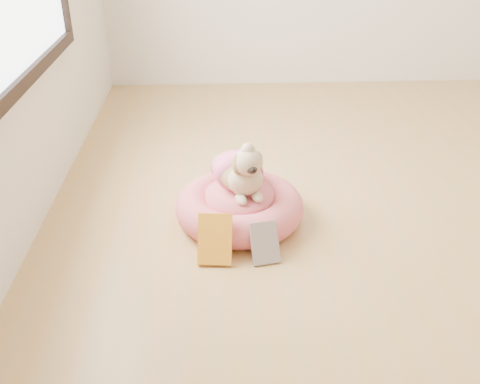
{
  "coord_description": "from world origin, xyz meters",
  "views": [
    {
      "loc": [
        -1.18,
        -1.98,
        1.35
      ],
      "look_at": [
        -1.07,
        0.11,
        0.18
      ],
      "focal_mm": 40.0,
      "sensor_mm": 36.0,
      "label": 1
    }
  ],
  "objects_px": {
    "dog": "(240,162)",
    "book_yellow": "(215,239)",
    "book_white": "(265,243)",
    "pet_bed": "(239,207)"
  },
  "relations": [
    {
      "from": "book_yellow",
      "to": "book_white",
      "type": "relative_size",
      "value": 1.2
    },
    {
      "from": "pet_bed",
      "to": "book_white",
      "type": "xyz_separation_m",
      "value": [
        0.09,
        -0.31,
        0.01
      ]
    },
    {
      "from": "pet_bed",
      "to": "dog",
      "type": "xyz_separation_m",
      "value": [
        0.0,
        0.03,
        0.22
      ]
    },
    {
      "from": "dog",
      "to": "book_yellow",
      "type": "distance_m",
      "value": 0.4
    },
    {
      "from": "book_yellow",
      "to": "dog",
      "type": "bearing_deg",
      "value": 75.0
    },
    {
      "from": "dog",
      "to": "book_yellow",
      "type": "bearing_deg",
      "value": -125.34
    },
    {
      "from": "dog",
      "to": "book_yellow",
      "type": "relative_size",
      "value": 1.78
    },
    {
      "from": "pet_bed",
      "to": "book_yellow",
      "type": "height_order",
      "value": "book_yellow"
    },
    {
      "from": "book_yellow",
      "to": "book_white",
      "type": "bearing_deg",
      "value": 2.03
    },
    {
      "from": "book_yellow",
      "to": "book_white",
      "type": "xyz_separation_m",
      "value": [
        0.21,
        -0.01,
        -0.02
      ]
    }
  ]
}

